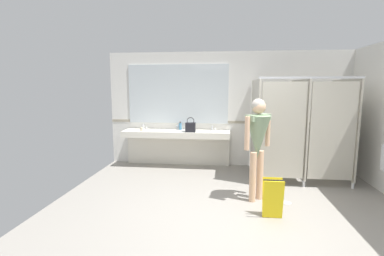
{
  "coord_description": "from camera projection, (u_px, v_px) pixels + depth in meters",
  "views": [
    {
      "loc": [
        -0.18,
        -3.89,
        1.87
      ],
      "look_at": [
        -0.76,
        1.14,
        1.13
      ],
      "focal_mm": 26.15,
      "sensor_mm": 36.0,
      "label": 1
    }
  ],
  "objects": [
    {
      "name": "ground_plane",
      "position": [
        235.0,
        220.0,
        4.09
      ],
      "size": [
        5.9,
        6.11,
        0.1
      ],
      "primitive_type": "cube",
      "color": "gray"
    },
    {
      "name": "wall_back_tile_band",
      "position": [
        232.0,
        122.0,
        6.63
      ],
      "size": [
        5.9,
        0.01,
        0.06
      ],
      "primitive_type": "cube",
      "color": "#9E937F",
      "rests_on": "wall_back"
    },
    {
      "name": "bathroom_stalls",
      "position": [
        300.0,
        127.0,
        5.59
      ],
      "size": [
        1.82,
        1.39,
        2.06
      ],
      "color": "#B2AD9E",
      "rests_on": "ground_plane"
    },
    {
      "name": "vanity_counter",
      "position": [
        177.0,
        140.0,
        6.64
      ],
      "size": [
        2.5,
        0.54,
        0.98
      ],
      "color": "silver",
      "rests_on": "ground_plane"
    },
    {
      "name": "mirror_panel",
      "position": [
        178.0,
        94.0,
        6.67
      ],
      "size": [
        2.4,
        0.02,
        1.39
      ],
      "primitive_type": "cube",
      "color": "silver",
      "rests_on": "wall_back"
    },
    {
      "name": "soap_dispenser",
      "position": [
        180.0,
        126.0,
        6.66
      ],
      "size": [
        0.07,
        0.07,
        0.2
      ],
      "color": "teal",
      "rests_on": "vanity_counter"
    },
    {
      "name": "wall_back",
      "position": [
        232.0,
        109.0,
        6.65
      ],
      "size": [
        5.9,
        0.12,
        2.69
      ],
      "primitive_type": "cube",
      "color": "silver",
      "rests_on": "ground_plane"
    },
    {
      "name": "paper_cup",
      "position": [
        142.0,
        129.0,
        6.47
      ],
      "size": [
        0.07,
        0.07,
        0.09
      ],
      "primitive_type": "cylinder",
      "color": "beige",
      "rests_on": "vanity_counter"
    },
    {
      "name": "handbag",
      "position": [
        191.0,
        127.0,
        6.33
      ],
      "size": [
        0.22,
        0.15,
        0.34
      ],
      "color": "black",
      "rests_on": "vanity_counter"
    },
    {
      "name": "wet_floor_sign",
      "position": [
        273.0,
        198.0,
        4.0
      ],
      "size": [
        0.28,
        0.19,
        0.58
      ],
      "color": "yellow",
      "rests_on": "ground_plane"
    },
    {
      "name": "person_standing",
      "position": [
        258.0,
        137.0,
        4.53
      ],
      "size": [
        0.57,
        0.57,
        1.69
      ],
      "color": "#DBAD89",
      "rests_on": "ground_plane"
    },
    {
      "name": "floor_drain_cover",
      "position": [
        287.0,
        203.0,
        4.56
      ],
      "size": [
        0.14,
        0.14,
        0.01
      ],
      "primitive_type": "cylinder",
      "color": "#B7BABF",
      "rests_on": "ground_plane"
    }
  ]
}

